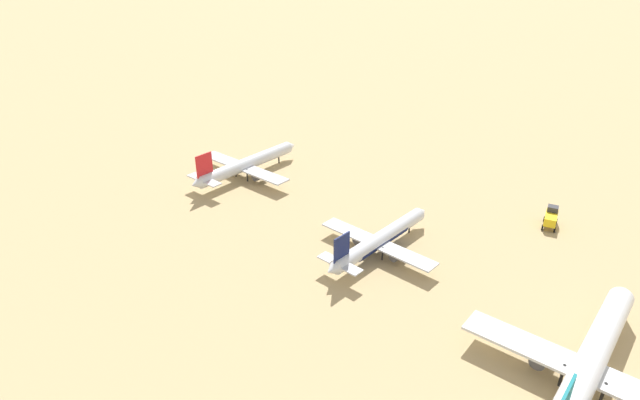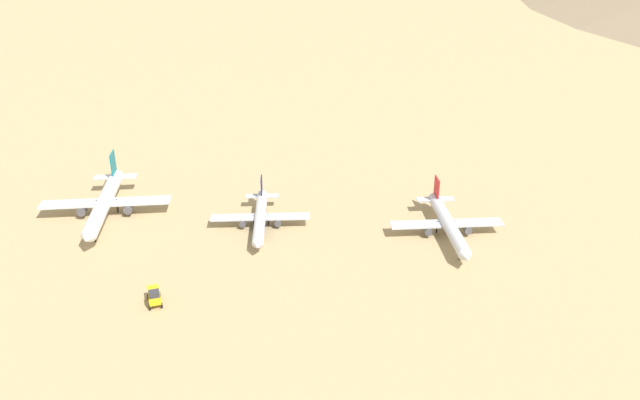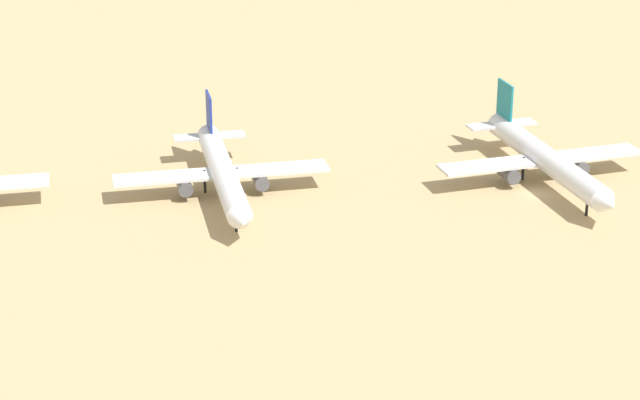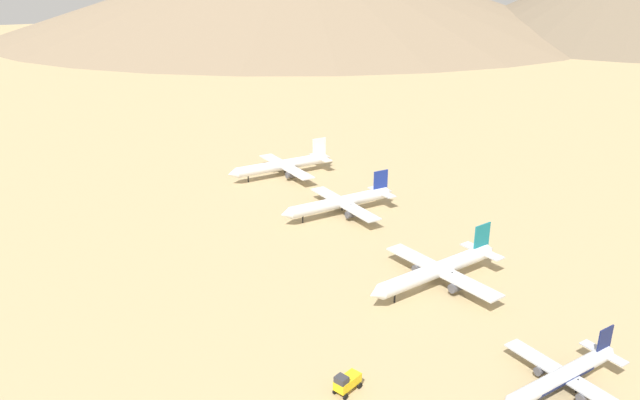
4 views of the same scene
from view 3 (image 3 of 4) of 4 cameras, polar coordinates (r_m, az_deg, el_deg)
The scene contains 3 objects.
ground_plane at distance 186.45m, azimuth 9.89°, elevation 0.31°, with size 1800.00×1800.00×0.00m, color tan.
parked_jet_1 at distance 181.69m, azimuth -4.54°, elevation 1.30°, with size 39.64×32.17×11.44m.
parked_jet_2 at distance 189.41m, azimuth 10.36°, elevation 1.90°, with size 40.38×32.95×11.65m.
Camera 3 is at (162.43, -60.54, 68.66)m, focal length 69.14 mm.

